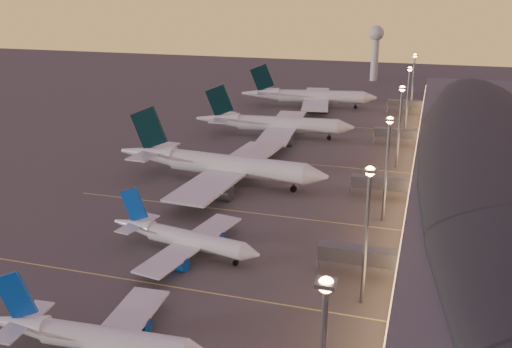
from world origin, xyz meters
The scene contains 10 objects.
ground centered at (0.00, 0.00, 0.00)m, with size 700.00×700.00×0.00m, color #474442.
airliner_narrow_south centered at (-0.93, -28.36, 3.46)m, with size 37.43×33.48×13.37m.
airliner_narrow_north centered at (-3.07, 9.07, 3.38)m, with size 36.54×33.00×13.07m.
airliner_wide_near centered at (-12.28, 54.79, 5.40)m, with size 65.56×59.85×20.97m.
airliner_wide_mid centered at (-11.25, 110.39, 4.99)m, with size 60.65×55.49×19.40m.
airliner_wide_far centered at (-10.38, 168.46, 5.22)m, with size 63.23×58.32×20.28m.
terminal_building centered at (61.84, 72.47, 8.78)m, with size 56.35×255.00×17.46m.
light_masts centered at (36.00, 65.00, 17.55)m, with size 2.20×217.20×25.90m.
radar_tower centered at (10.00, 260.00, 21.87)m, with size 9.00×9.00×32.50m.
lane_markings centered at (0.00, 40.00, 0.01)m, with size 90.00×180.36×0.00m.
Camera 1 is at (44.62, -92.27, 54.43)m, focal length 40.00 mm.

